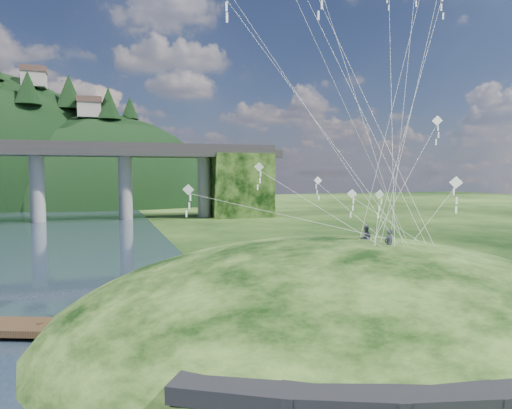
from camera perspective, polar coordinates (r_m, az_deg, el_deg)
name	(u,v)px	position (r m, az deg, el deg)	size (l,w,h in m)	color
ground	(219,353)	(24.09, -4.66, -18.05)	(320.00, 320.00, 0.00)	black
grass_hill	(340,348)	(29.16, 10.50, -17.26)	(36.00, 32.00, 13.00)	black
footpath	(495,372)	(18.86, 27.72, -18.07)	(22.29, 5.84, 0.83)	black
wooden_dock	(40,327)	(28.74, -25.41, -13.71)	(15.14, 7.90, 1.10)	#322214
kite_flyers	(374,227)	(28.35, 14.58, -2.69)	(0.99, 2.96, 1.82)	#292A36
kite_swarm	(336,41)	(31.84, 10.03, 19.50)	(18.30, 17.01, 20.02)	white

